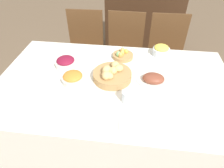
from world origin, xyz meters
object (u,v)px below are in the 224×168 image
butter_dish (62,94)px  chair_far_left (85,48)px  drinking_cup (128,97)px  ham_platter (153,79)px  dinner_plate (92,117)px  fork (70,115)px  egg_basket (122,55)px  spoon (120,120)px  pineapple_bowl (161,50)px  chair_far_center (124,50)px  sideboard (143,20)px  knife (115,119)px  bread_basket (112,74)px  beet_salad_bowl (66,63)px  carrot_bowl (73,78)px  chair_far_right (166,53)px

butter_dish → chair_far_left: bearing=96.2°
drinking_cup → ham_platter: bearing=52.9°
dinner_plate → fork: bearing=180.0°
egg_basket → spoon: 0.72m
ham_platter → pineapple_bowl: size_ratio=1.69×
chair_far_center → sideboard: size_ratio=0.79×
fork → spoon: 0.32m
knife → bread_basket: bearing=104.2°
sideboard → spoon: size_ratio=6.35×
sideboard → knife: 2.33m
beet_salad_bowl → dinner_plate: beet_salad_bowl is taller
carrot_bowl → drinking_cup: bearing=-20.0°
pineapple_bowl → bread_basket: bearing=-134.0°
pineapple_bowl → egg_basket: bearing=-164.4°
spoon → butter_dish: size_ratio=1.73×
knife → spoon: 0.03m
egg_basket → drinking_cup: (0.08, -0.54, 0.01)m
bread_basket → knife: size_ratio=1.64×
carrot_bowl → dinner_plate: carrot_bowl is taller
egg_basket → beet_salad_bowl: bearing=-155.7°
sideboard → ham_platter: (0.06, -1.89, 0.31)m
fork → knife: 0.29m
chair_far_left → carrot_bowl: size_ratio=5.35×
carrot_bowl → dinner_plate: 0.39m
dinner_plate → chair_far_right: bearing=64.6°
bread_basket → chair_far_center: bearing=87.4°
knife → drinking_cup: 0.19m
bread_basket → carrot_bowl: bread_basket is taller
pineapple_bowl → fork: 1.02m
sideboard → butter_dish: size_ratio=10.98×
bread_basket → sideboard: bearing=82.3°
chair_far_center → pineapple_bowl: size_ratio=6.03×
chair_far_left → butter_dish: chair_far_left is taller
ham_platter → spoon: size_ratio=1.41×
beet_salad_bowl → spoon: bearing=-45.8°
ham_platter → pineapple_bowl: bearing=78.7°
egg_basket → carrot_bowl: bearing=-131.0°
chair_far_right → pineapple_bowl: bearing=-107.6°
chair_far_right → bread_basket: (-0.53, -0.88, 0.30)m
bread_basket → fork: bearing=-118.4°
chair_far_center → chair_far_left: (-0.48, -0.00, 0.00)m
fork → chair_far_left: bearing=104.5°
bread_basket → chair_far_right: bearing=58.7°
carrot_bowl → chair_far_right: bearing=49.3°
chair_far_left → chair_far_right: 0.98m
chair_far_right → drinking_cup: bearing=-111.0°
chair_far_left → chair_far_right: bearing=-2.0°
bread_basket → dinner_plate: bearing=-100.5°
chair_far_center → knife: bearing=-87.5°
carrot_bowl → spoon: (0.38, -0.32, -0.04)m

